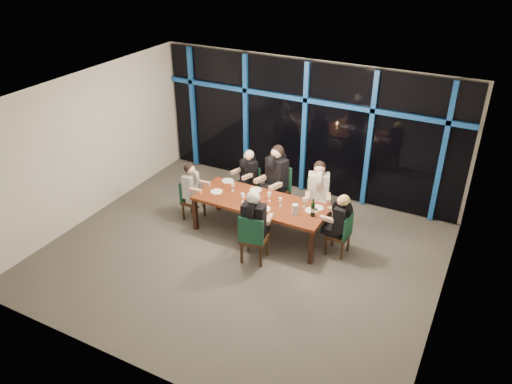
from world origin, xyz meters
TOP-DOWN VIEW (x-y plane):
  - room at (0.00, 0.00)m, footprint 7.04×7.00m
  - window_wall at (0.01, 2.93)m, footprint 6.86×0.43m
  - dining_table at (0.00, 0.80)m, footprint 2.60×1.00m
  - chair_far_left at (-0.78, 1.83)m, footprint 0.51×0.51m
  - chair_far_mid at (-0.08, 1.77)m, footprint 0.62×0.62m
  - chair_far_right at (0.84, 1.66)m, footprint 0.58×0.58m
  - chair_end_left at (-1.58, 0.69)m, footprint 0.42×0.42m
  - chair_end_right at (1.63, 0.88)m, footprint 0.42×0.42m
  - chair_near_mid at (0.29, -0.09)m, footprint 0.52×0.52m
  - diner_far_left at (-0.80, 1.76)m, footprint 0.52×0.59m
  - diner_far_mid at (-0.11, 1.68)m, footprint 0.63×0.72m
  - diner_far_right at (0.87, 1.58)m, footprint 0.59×0.67m
  - diner_end_left at (-1.51, 0.69)m, footprint 0.54×0.44m
  - diner_end_right at (1.56, 0.89)m, footprint 0.54×0.44m
  - diner_near_mid at (0.28, -0.00)m, footprint 0.53×0.65m
  - plate_far_left at (-0.98, 1.23)m, footprint 0.24×0.24m
  - plate_far_mid at (-0.29, 1.15)m, footprint 0.24×0.24m
  - plate_far_right at (1.06, 1.05)m, footprint 0.24×0.24m
  - plate_end_left at (-0.95, 0.72)m, footprint 0.24×0.24m
  - plate_end_right at (1.00, 0.92)m, footprint 0.24×0.24m
  - plate_near_mid at (0.19, 0.55)m, footprint 0.24×0.24m
  - wine_bottle at (1.08, 0.76)m, footprint 0.08×0.08m
  - water_pitcher at (0.77, 0.66)m, footprint 0.12×0.11m
  - tea_light at (-0.03, 0.55)m, footprint 0.05×0.05m
  - wine_glass_a at (-0.29, 0.62)m, footprint 0.07×0.07m
  - wine_glass_b at (0.13, 0.90)m, footprint 0.07×0.07m
  - wine_glass_c at (0.40, 0.82)m, footprint 0.06×0.06m
  - wine_glass_d at (-0.69, 0.92)m, footprint 0.07×0.07m
  - wine_glass_e at (0.82, 1.00)m, footprint 0.07×0.07m

SIDE VIEW (x-z plane):
  - chair_end_right at x=1.63m, z-range 0.05..0.91m
  - chair_end_left at x=-1.58m, z-range 0.05..0.91m
  - chair_far_left at x=-0.78m, z-range 0.05..0.91m
  - chair_far_right at x=0.84m, z-range 0.06..1.03m
  - chair_near_mid at x=0.29m, z-range 0.06..1.05m
  - chair_far_mid at x=-0.08m, z-range 0.06..1.11m
  - dining_table at x=0.00m, z-range 0.31..1.06m
  - plate_far_left at x=-0.98m, z-range 0.75..0.76m
  - plate_far_mid at x=-0.29m, z-range 0.75..0.76m
  - plate_far_right at x=1.06m, z-range 0.75..0.76m
  - plate_end_left at x=-0.95m, z-range 0.75..0.76m
  - plate_end_right at x=1.00m, z-range 0.75..0.76m
  - plate_near_mid at x=0.19m, z-range 0.75..0.76m
  - tea_light at x=-0.03m, z-range 0.75..0.78m
  - diner_end_right at x=1.56m, z-range 0.40..1.24m
  - diner_end_left at x=-1.51m, z-range 0.40..1.24m
  - diner_far_left at x=-0.80m, z-range 0.40..1.24m
  - water_pitcher at x=0.77m, z-range 0.75..0.95m
  - wine_glass_c at x=0.40m, z-range 0.79..0.95m
  - wine_glass_d at x=-0.69m, z-range 0.79..0.96m
  - wine_glass_b at x=0.13m, z-range 0.79..0.97m
  - wine_glass_e at x=0.82m, z-range 0.79..0.97m
  - wine_glass_a at x=-0.29m, z-range 0.79..0.98m
  - wine_bottle at x=1.08m, z-range 0.71..1.07m
  - diner_far_right at x=0.87m, z-range 0.46..1.41m
  - diner_near_mid at x=0.28m, z-range 0.46..1.43m
  - diner_far_mid at x=-0.11m, z-range 0.49..1.51m
  - window_wall at x=0.01m, z-range 0.08..3.02m
  - room at x=0.00m, z-range 0.51..3.53m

